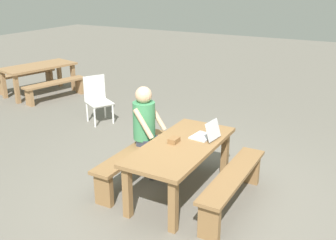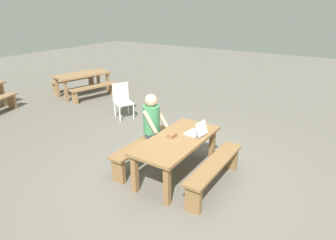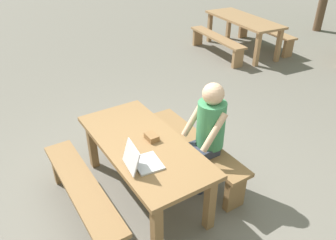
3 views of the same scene
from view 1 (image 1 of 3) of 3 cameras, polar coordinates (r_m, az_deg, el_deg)
The scene contains 11 objects.
ground_plane at distance 5.27m, azimuth 1.88°, elevation -10.61°, with size 30.00×30.00×0.00m, color slate.
picnic_table_front at distance 4.99m, azimuth 1.96°, elevation -4.67°, with size 1.76×0.81×0.71m.
bench_near at distance 4.86m, azimuth 9.49°, elevation -8.99°, with size 1.63×0.30×0.47m.
bench_far at distance 5.42m, azimuth -4.80°, elevation -5.54°, with size 1.63×0.30×0.47m.
laptop at distance 5.12m, azimuth 5.65°, elevation -2.04°, with size 0.33×0.36×0.26m.
small_pouch at distance 4.98m, azimuth 0.90°, elevation -2.96°, with size 0.16×0.11×0.06m.
person_seated at distance 5.43m, azimuth -3.21°, elevation -0.56°, with size 0.42×0.41×1.31m.
plastic_chair at distance 7.77m, azimuth -10.30°, elevation 3.14°, with size 0.60×0.60×0.91m.
picnic_table_distant at distance 10.01m, azimuth -18.44°, elevation 6.99°, with size 1.86×1.19×0.71m.
bench_distant_south at distance 9.50m, azimuth -16.18°, elevation 4.76°, with size 1.57×0.64×0.43m.
bench_distant_north at distance 10.66m, azimuth -20.13°, elevation 5.93°, with size 1.57×0.64×0.43m.
Camera 1 is at (-4.05, -2.05, 2.68)m, focal length 41.64 mm.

